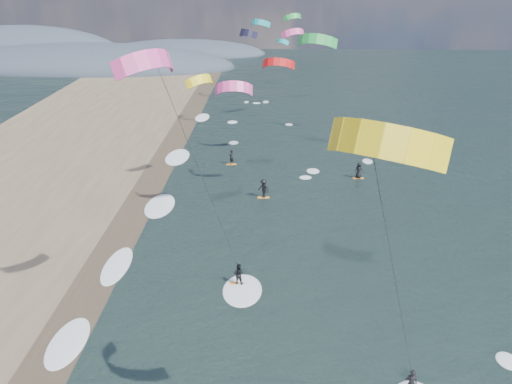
{
  "coord_description": "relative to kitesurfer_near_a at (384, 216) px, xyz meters",
  "views": [
    {
      "loc": [
        -0.01,
        -20.66,
        19.98
      ],
      "look_at": [
        -1.0,
        12.0,
        7.0
      ],
      "focal_mm": 40.0,
      "sensor_mm": 36.0,
      "label": 1
    }
  ],
  "objects": [
    {
      "name": "kitesurfer_near_a",
      "position": [
        0.0,
        0.0,
        0.0
      ],
      "size": [
        7.77,
        9.16,
        16.06
      ],
      "color": "orange",
      "rests_on": "ground"
    },
    {
      "name": "bg_kite_field",
      "position": [
        -4.04,
        51.74,
        -0.22
      ],
      "size": [
        12.66,
        65.46,
        8.47
      ],
      "color": "green",
      "rests_on": "ground"
    },
    {
      "name": "coastal_hills",
      "position": [
        -48.66,
        110.64,
        -12.06
      ],
      "size": [
        80.0,
        41.0,
        15.0
      ],
      "color": "#3D4756",
      "rests_on": "ground"
    },
    {
      "name": "shoreline_surf",
      "position": [
        -14.62,
        17.53,
        -12.06
      ],
      "size": [
        2.4,
        79.4,
        0.11
      ],
      "color": "white",
      "rests_on": "ground"
    },
    {
      "name": "far_kitesurfers",
      "position": [
        -2.56,
        34.03,
        -11.17
      ],
      "size": [
        14.25,
        10.38,
        1.83
      ],
      "color": "orange",
      "rests_on": "ground"
    },
    {
      "name": "kitesurfer_near_b",
      "position": [
        -8.27,
        11.38,
        -1.49
      ],
      "size": [
        6.75,
        8.98,
        16.73
      ],
      "color": "orange",
      "rests_on": "ground"
    },
    {
      "name": "wet_sand_strip",
      "position": [
        -15.82,
        12.78,
        -12.05
      ],
      "size": [
        3.0,
        240.0,
        0.0
      ],
      "primitive_type": "cube",
      "color": "#382D23",
      "rests_on": "ground"
    }
  ]
}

